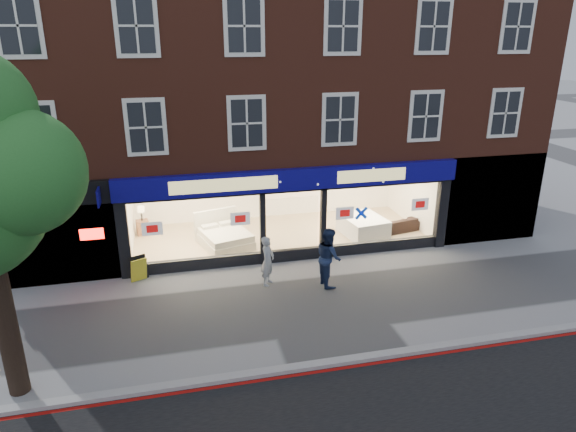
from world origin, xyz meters
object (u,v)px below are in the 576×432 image
object	(u,v)px
mattress_stack	(363,226)
pedestrian_blue	(329,257)
sofa	(398,224)
pedestrian_grey	(268,261)
display_bed	(224,237)
a_board	(139,269)

from	to	relation	value
mattress_stack	pedestrian_blue	xyz separation A→B (m)	(-2.47, -3.43, 0.48)
mattress_stack	sofa	xyz separation A→B (m)	(1.50, 0.05, -0.09)
pedestrian_grey	mattress_stack	bearing A→B (deg)	-22.51
mattress_stack	sofa	bearing A→B (deg)	2.07
pedestrian_grey	sofa	bearing A→B (deg)	-29.64
display_bed	sofa	xyz separation A→B (m)	(6.78, -0.18, -0.05)
display_bed	mattress_stack	world-z (taller)	display_bed
a_board	pedestrian_blue	bearing A→B (deg)	-40.61
display_bed	pedestrian_blue	size ratio (longest dim) A/B	1.25
sofa	a_board	size ratio (longest dim) A/B	2.24
pedestrian_blue	sofa	bearing A→B (deg)	-52.76
pedestrian_blue	pedestrian_grey	bearing A→B (deg)	72.18
mattress_stack	a_board	world-z (taller)	mattress_stack
sofa	a_board	distance (m)	9.88
display_bed	sofa	size ratio (longest dim) A/B	1.31
sofa	mattress_stack	bearing A→B (deg)	-10.46
pedestrian_grey	pedestrian_blue	xyz separation A→B (m)	(1.82, -0.45, 0.14)
sofa	display_bed	bearing A→B (deg)	-14.04
mattress_stack	pedestrian_blue	size ratio (longest dim) A/B	1.06
display_bed	sofa	world-z (taller)	display_bed
pedestrian_grey	display_bed	bearing A→B (deg)	49.73
pedestrian_grey	pedestrian_blue	world-z (taller)	pedestrian_blue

